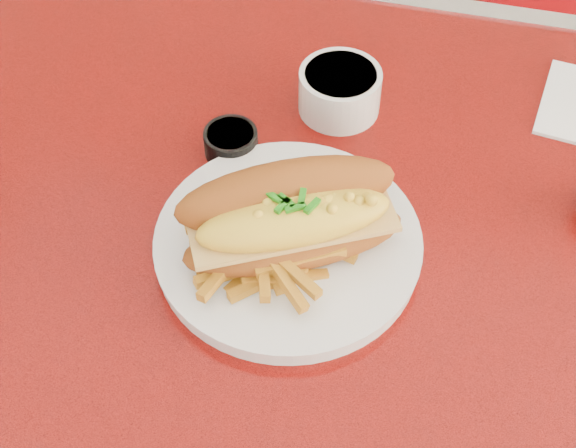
% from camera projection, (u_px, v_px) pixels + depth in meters
% --- Properties ---
extents(diner_table, '(1.23, 0.83, 0.77)m').
position_uv_depth(diner_table, '(415.00, 347.00, 0.88)').
color(diner_table, red).
rests_on(diner_table, ground).
extents(booth_bench_far, '(1.20, 0.51, 0.90)m').
position_uv_depth(booth_bench_far, '(452.00, 89.00, 1.63)').
color(booth_bench_far, maroon).
rests_on(booth_bench_far, ground).
extents(dinner_plate, '(0.31, 0.31, 0.02)m').
position_uv_depth(dinner_plate, '(288.00, 244.00, 0.76)').
color(dinner_plate, silver).
rests_on(dinner_plate, diner_table).
extents(mac_hoagie, '(0.23, 0.18, 0.09)m').
position_uv_depth(mac_hoagie, '(291.00, 217.00, 0.72)').
color(mac_hoagie, '#924A17').
rests_on(mac_hoagie, dinner_plate).
extents(fries_pile, '(0.16, 0.15, 0.04)m').
position_uv_depth(fries_pile, '(276.00, 233.00, 0.73)').
color(fries_pile, orange).
rests_on(fries_pile, dinner_plate).
extents(fork, '(0.07, 0.14, 0.00)m').
position_uv_depth(fork, '(351.00, 229.00, 0.76)').
color(fork, silver).
rests_on(fork, dinner_plate).
extents(gravy_ramekin, '(0.11, 0.11, 0.05)m').
position_uv_depth(gravy_ramekin, '(340.00, 90.00, 0.87)').
color(gravy_ramekin, silver).
rests_on(gravy_ramekin, diner_table).
extents(sauce_cup_left, '(0.06, 0.06, 0.03)m').
position_uv_depth(sauce_cup_left, '(231.00, 142.00, 0.83)').
color(sauce_cup_left, black).
rests_on(sauce_cup_left, diner_table).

